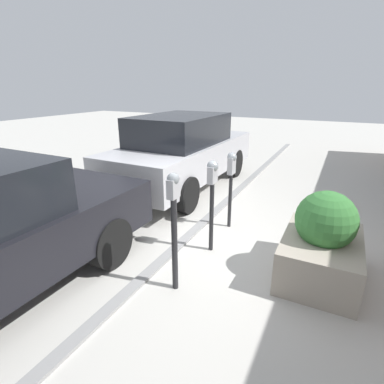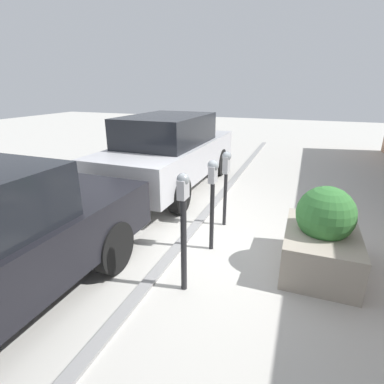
{
  "view_description": "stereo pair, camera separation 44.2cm",
  "coord_description": "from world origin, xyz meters",
  "px_view_note": "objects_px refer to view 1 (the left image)",
  "views": [
    {
      "loc": [
        -3.72,
        -1.99,
        2.4
      ],
      "look_at": [
        0.0,
        -0.11,
        0.91
      ],
      "focal_mm": 28.0,
      "sensor_mm": 36.0,
      "label": 1
    },
    {
      "loc": [
        -3.9,
        -1.58,
        2.4
      ],
      "look_at": [
        0.0,
        -0.11,
        0.91
      ],
      "focal_mm": 28.0,
      "sensor_mm": 36.0,
      "label": 2
    }
  ],
  "objects_px": {
    "parking_meter_second": "(212,187)",
    "parking_meter_nearest": "(174,216)",
    "parking_meter_middle": "(231,173)",
    "planter_box": "(322,244)",
    "parked_car_middle": "(183,151)"
  },
  "relations": [
    {
      "from": "parking_meter_second",
      "to": "parking_meter_middle",
      "type": "xyz_separation_m",
      "value": [
        0.9,
        0.03,
        -0.03
      ]
    },
    {
      "from": "planter_box",
      "to": "parked_car_middle",
      "type": "relative_size",
      "value": 0.29
    },
    {
      "from": "parking_meter_second",
      "to": "planter_box",
      "type": "relative_size",
      "value": 1.04
    },
    {
      "from": "parking_meter_second",
      "to": "parking_meter_nearest",
      "type": "bearing_deg",
      "value": 178.51
    },
    {
      "from": "planter_box",
      "to": "parking_meter_second",
      "type": "bearing_deg",
      "value": 90.57
    },
    {
      "from": "parking_meter_second",
      "to": "parking_meter_middle",
      "type": "relative_size",
      "value": 1.04
    },
    {
      "from": "parking_meter_second",
      "to": "planter_box",
      "type": "bearing_deg",
      "value": -89.43
    },
    {
      "from": "parking_meter_middle",
      "to": "planter_box",
      "type": "relative_size",
      "value": 1.0
    },
    {
      "from": "planter_box",
      "to": "parking_meter_nearest",
      "type": "bearing_deg",
      "value": 124.26
    },
    {
      "from": "parking_meter_nearest",
      "to": "parking_meter_second",
      "type": "xyz_separation_m",
      "value": [
        1.05,
        -0.03,
        0.04
      ]
    },
    {
      "from": "parking_meter_middle",
      "to": "planter_box",
      "type": "height_order",
      "value": "parking_meter_middle"
    },
    {
      "from": "planter_box",
      "to": "parked_car_middle",
      "type": "height_order",
      "value": "parked_car_middle"
    },
    {
      "from": "parking_meter_middle",
      "to": "parking_meter_second",
      "type": "bearing_deg",
      "value": -177.94
    },
    {
      "from": "parking_meter_middle",
      "to": "parking_meter_nearest",
      "type": "bearing_deg",
      "value": -179.86
    },
    {
      "from": "parking_meter_nearest",
      "to": "parking_meter_second",
      "type": "height_order",
      "value": "parking_meter_nearest"
    }
  ]
}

